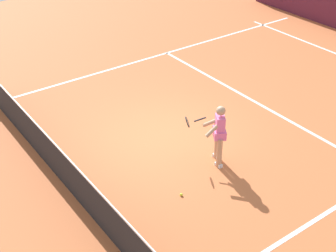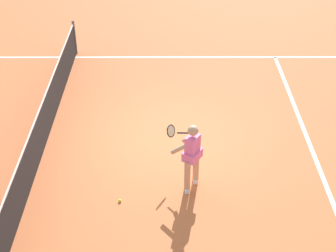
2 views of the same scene
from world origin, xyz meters
name	(u,v)px [view 2 (image 2 of 2)]	position (x,y,z in m)	size (l,w,h in m)	color
ground_plane	(171,140)	(0.00, 0.00, 0.00)	(27.89, 27.89, 0.00)	#C66638
service_line_marking	(308,140)	(0.00, -3.31, 0.00)	(8.82, 0.10, 0.01)	white
sideline_right_marking	(170,57)	(4.41, 0.00, 0.00)	(0.10, 19.45, 0.01)	white
court_net	(44,122)	(0.00, 2.97, 0.51)	(9.50, 0.08, 1.09)	#4C4C51
tennis_player	(191,154)	(-1.65, -0.41, 0.85)	(1.08, 0.78, 1.55)	tan
tennis_ball_near	(120,200)	(-2.16, 1.05, 0.03)	(0.07, 0.07, 0.07)	#D1E533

